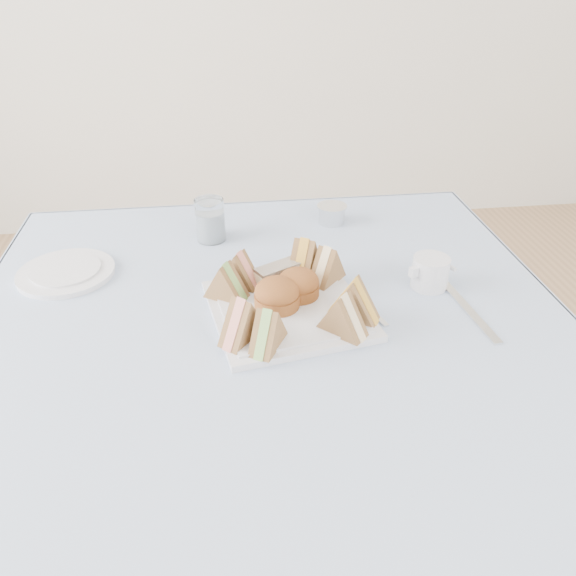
{
  "coord_description": "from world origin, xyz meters",
  "views": [
    {
      "loc": [
        -0.07,
        -0.75,
        1.29
      ],
      "look_at": [
        0.03,
        0.03,
        0.8
      ],
      "focal_mm": 35.0,
      "sensor_mm": 36.0,
      "label": 1
    }
  ],
  "objects": [
    {
      "name": "table",
      "position": [
        0.0,
        0.0,
        0.37
      ],
      "size": [
        0.9,
        0.9,
        0.74
      ],
      "primitive_type": "cube",
      "color": "brown",
      "rests_on": "floor"
    },
    {
      "name": "knife",
      "position": [
        0.34,
        -0.0,
        0.75
      ],
      "size": [
        0.04,
        0.2,
        0.0
      ],
      "primitive_type": "cube",
      "rotation": [
        0.0,
        0.0,
        0.1
      ],
      "color": "silver",
      "rests_on": "tablecloth"
    },
    {
      "name": "serving_plate",
      "position": [
        0.03,
        0.03,
        0.75
      ],
      "size": [
        0.29,
        0.29,
        0.01
      ],
      "primitive_type": "cube",
      "rotation": [
        0.0,
        0.0,
        0.18
      ],
      "color": "silver",
      "rests_on": "tablecloth"
    },
    {
      "name": "sandwich_fr_b",
      "position": [
        0.11,
        -0.05,
        0.79
      ],
      "size": [
        0.08,
        0.08,
        0.07
      ],
      "primitive_type": null,
      "rotation": [
        0.0,
        0.0,
        -0.77
      ],
      "color": "#976344",
      "rests_on": "serving_plate"
    },
    {
      "name": "side_plate",
      "position": [
        -0.37,
        0.21,
        0.75
      ],
      "size": [
        0.21,
        0.21,
        0.01
      ],
      "primitive_type": "cylinder",
      "rotation": [
        0.0,
        0.0,
        -0.18
      ],
      "color": "silver",
      "rests_on": "tablecloth"
    },
    {
      "name": "creamer_jug",
      "position": [
        0.3,
        0.08,
        0.78
      ],
      "size": [
        0.09,
        0.09,
        0.06
      ],
      "primitive_type": "cylinder",
      "rotation": [
        0.0,
        0.0,
        0.37
      ],
      "color": "silver",
      "rests_on": "tablecloth"
    },
    {
      "name": "tea_strainer",
      "position": [
        0.17,
        0.37,
        0.76
      ],
      "size": [
        0.09,
        0.09,
        0.04
      ],
      "primitive_type": "cylinder",
      "rotation": [
        0.0,
        0.0,
        -0.35
      ],
      "color": "silver",
      "rests_on": "tablecloth"
    },
    {
      "name": "sandwich_bl_b",
      "position": [
        -0.04,
        0.11,
        0.79
      ],
      "size": [
        0.08,
        0.07,
        0.07
      ],
      "primitive_type": null,
      "rotation": [
        0.0,
        0.0,
        2.54
      ],
      "color": "#976344",
      "rests_on": "serving_plate"
    },
    {
      "name": "sandwich_fl_b",
      "position": [
        -0.01,
        -0.07,
        0.79
      ],
      "size": [
        0.07,
        0.08,
        0.07
      ],
      "primitive_type": null,
      "rotation": [
        0.0,
        0.0,
        1.05
      ],
      "color": "#976344",
      "rests_on": "serving_plate"
    },
    {
      "name": "sandwich_fr_a",
      "position": [
        0.13,
        -0.01,
        0.8
      ],
      "size": [
        0.09,
        0.08,
        0.07
      ],
      "primitive_type": null,
      "rotation": [
        0.0,
        0.0,
        -0.55
      ],
      "color": "#976344",
      "rests_on": "serving_plate"
    },
    {
      "name": "pastry_slice",
      "position": [
        0.02,
        0.1,
        0.78
      ],
      "size": [
        0.09,
        0.07,
        0.04
      ],
      "primitive_type": "cube",
      "rotation": [
        0.0,
        0.0,
        0.49
      ],
      "color": "beige",
      "rests_on": "serving_plate"
    },
    {
      "name": "sandwich_br_b",
      "position": [
        0.07,
        0.13,
        0.8
      ],
      "size": [
        0.08,
        0.09,
        0.08
      ],
      "primitive_type": null,
      "rotation": [
        0.0,
        0.0,
        -2.09
      ],
      "color": "#976344",
      "rests_on": "serving_plate"
    },
    {
      "name": "water_glass",
      "position": [
        -0.09,
        0.32,
        0.79
      ],
      "size": [
        0.07,
        0.07,
        0.09
      ],
      "primitive_type": "cylinder",
      "rotation": [
        0.0,
        0.0,
        0.1
      ],
      "color": "white",
      "rests_on": "tablecloth"
    },
    {
      "name": "sandwich_fl_a",
      "position": [
        -0.05,
        -0.05,
        0.79
      ],
      "size": [
        0.08,
        0.09,
        0.07
      ],
      "primitive_type": null,
      "rotation": [
        0.0,
        0.0,
        0.84
      ],
      "color": "#976344",
      "rests_on": "serving_plate"
    },
    {
      "name": "tablecloth",
      "position": [
        0.0,
        0.0,
        0.74
      ],
      "size": [
        1.02,
        1.02,
        0.01
      ],
      "primitive_type": "cube",
      "color": "#8E99C2",
      "rests_on": "table"
    },
    {
      "name": "scone_right",
      "position": [
        0.05,
        0.06,
        0.78
      ],
      "size": [
        0.1,
        0.1,
        0.05
      ],
      "primitive_type": "cylinder",
      "rotation": [
        0.0,
        0.0,
        0.69
      ],
      "color": "brown",
      "rests_on": "serving_plate"
    },
    {
      "name": "fork",
      "position": [
        0.16,
        0.04,
        0.75
      ],
      "size": [
        0.06,
        0.15,
        0.0
      ],
      "primitive_type": "cube",
      "rotation": [
        0.0,
        0.0,
        0.31
      ],
      "color": "silver",
      "rests_on": "tablecloth"
    },
    {
      "name": "sandwich_bl_a",
      "position": [
        -0.07,
        0.07,
        0.79
      ],
      "size": [
        0.08,
        0.07,
        0.07
      ],
      "primitive_type": null,
      "rotation": [
        0.0,
        0.0,
        2.57
      ],
      "color": "#976344",
      "rests_on": "serving_plate"
    },
    {
      "name": "scone_left",
      "position": [
        0.01,
        0.03,
        0.78
      ],
      "size": [
        0.08,
        0.08,
        0.05
      ],
      "primitive_type": "cylinder",
      "rotation": [
        0.0,
        0.0,
        0.09
      ],
      "color": "brown",
      "rests_on": "serving_plate"
    },
    {
      "name": "sandwich_br_a",
      "position": [
        0.11,
        0.1,
        0.79
      ],
      "size": [
        0.08,
        0.08,
        0.07
      ],
      "primitive_type": null,
      "rotation": [
        0.0,
        0.0,
        -2.32
      ],
      "color": "#976344",
      "rests_on": "serving_plate"
    }
  ]
}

